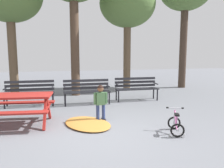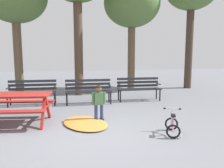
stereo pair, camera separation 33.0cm
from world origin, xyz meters
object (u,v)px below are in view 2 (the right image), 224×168
(park_bench_far_left, at_px, (32,90))
(park_bench_right, at_px, (139,87))
(park_bench_left, at_px, (88,89))
(child_standing, at_px, (99,100))
(picnic_table, at_px, (13,101))
(kids_bicycle, at_px, (172,125))

(park_bench_far_left, height_order, park_bench_right, same)
(park_bench_far_left, xyz_separation_m, park_bench_left, (1.90, -0.15, 0.00))
(park_bench_right, xyz_separation_m, child_standing, (-1.83, -2.29, 0.04))
(park_bench_left, height_order, park_bench_right, same)
(picnic_table, bearing_deg, park_bench_right, 28.11)
(park_bench_far_left, height_order, child_standing, child_standing)
(park_bench_far_left, relative_size, park_bench_right, 1.00)
(park_bench_left, bearing_deg, park_bench_right, 5.60)
(park_bench_right, distance_m, kids_bicycle, 3.61)
(kids_bicycle, bearing_deg, park_bench_left, 114.15)
(park_bench_right, bearing_deg, park_bench_left, -174.40)
(kids_bicycle, bearing_deg, park_bench_right, 83.91)
(park_bench_far_left, bearing_deg, child_standing, -48.76)
(park_bench_left, bearing_deg, picnic_table, -136.82)
(park_bench_left, distance_m, child_standing, 2.10)
(picnic_table, distance_m, child_standing, 2.14)
(park_bench_far_left, bearing_deg, park_bench_left, -4.61)
(park_bench_far_left, height_order, park_bench_left, same)
(park_bench_far_left, relative_size, kids_bicycle, 2.55)
(kids_bicycle, bearing_deg, picnic_table, 157.70)
(picnic_table, distance_m, park_bench_right, 4.48)
(park_bench_left, distance_m, kids_bicycle, 3.73)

